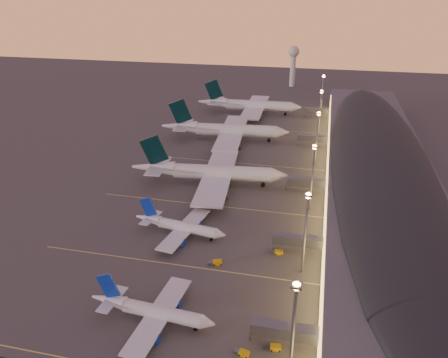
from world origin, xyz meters
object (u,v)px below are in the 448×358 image
airliner_narrow_south (152,311)px  baggage_tug_a (242,353)px  airliner_wide_near (209,172)px  airliner_wide_mid (225,130)px  airliner_wide_far (249,105)px  baggage_tug_b (274,348)px  baggage_tug_c (277,252)px  radar_tower (293,59)px  baggage_tug_d (216,263)px  airliner_narrow_north (179,226)px

airliner_narrow_south → baggage_tug_a: size_ratio=8.82×
baggage_tug_a → airliner_wide_near: bearing=121.5°
airliner_wide_mid → airliner_wide_far: (3.53, 56.13, -0.11)m
airliner_wide_near → baggage_tug_a: bearing=-76.5°
airliner_narrow_south → airliner_wide_far: bearing=97.0°
airliner_wide_near → baggage_tug_b: size_ratio=16.87×
airliner_narrow_south → baggage_tug_c: (27.00, 37.09, -2.55)m
airliner_wide_far → baggage_tug_a: bearing=-82.4°
airliner_narrow_south → radar_tower: (9.11, 289.21, 18.79)m
airliner_narrow_south → airliner_wide_near: bearing=99.1°
baggage_tug_b → baggage_tug_d: size_ratio=0.87×
airliner_narrow_north → baggage_tug_d: 21.56m
airliner_narrow_north → airliner_wide_near: (-0.91, 41.70, 2.35)m
airliner_wide_far → radar_tower: radar_tower is taller
airliner_wide_near → airliner_wide_mid: airliner_wide_mid is taller
airliner_wide_far → baggage_tug_c: airliner_wide_far is taller
airliner_narrow_south → airliner_wide_mid: 141.38m
airliner_wide_near → baggage_tug_c: airliner_wide_near is taller
airliner_wide_near → airliner_narrow_north: bearing=-94.8°
airliner_narrow_south → radar_tower: radar_tower is taller
airliner_wide_mid → baggage_tug_a: 151.26m
airliner_narrow_south → baggage_tug_a: (24.05, -5.64, -2.60)m
airliner_narrow_south → airliner_narrow_north: bearing=103.0°
airliner_wide_far → baggage_tug_d: bearing=-85.4°
airliner_narrow_south → baggage_tug_d: (9.50, 27.18, -2.52)m
airliner_wide_far → baggage_tug_a: (34.52, -202.43, -5.11)m
airliner_wide_near → radar_tower: radar_tower is taller
airliner_wide_far → baggage_tug_b: size_ratio=17.33×
airliner_narrow_north → airliner_wide_mid: 99.65m
airliner_narrow_north → baggage_tug_d: airliner_narrow_north is taller
radar_tower → airliner_wide_far: bearing=-102.0°
radar_tower → baggage_tug_c: radar_tower is taller
airliner_narrow_south → baggage_tug_d: bearing=74.7°
radar_tower → baggage_tug_d: 262.89m
baggage_tug_a → baggage_tug_d: (-14.55, 32.82, 0.08)m
airliner_narrow_south → airliner_wide_near: 83.39m
airliner_wide_mid → baggage_tug_a: (38.05, -146.30, -5.22)m
radar_tower → airliner_wide_near: bearing=-94.6°
baggage_tug_b → airliner_wide_near: bearing=105.6°
airliner_narrow_north → airliner_wide_far: bearing=99.8°
airliner_narrow_north → baggage_tug_c: size_ratio=8.40×
airliner_narrow_north → baggage_tug_a: airliner_narrow_north is taller
airliner_wide_far → radar_tower: 95.86m
airliner_narrow_south → baggage_tug_c: bearing=57.9°
airliner_wide_mid → baggage_tug_c: 111.51m
airliner_wide_far → baggage_tug_b: (41.29, -199.26, -5.08)m
radar_tower → baggage_tug_a: 296.00m
airliner_wide_mid → baggage_tug_c: airliner_wide_mid is taller
baggage_tug_b → baggage_tug_a: bearing=-163.5°
airliner_narrow_south → airliner_wide_far: size_ratio=0.49×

